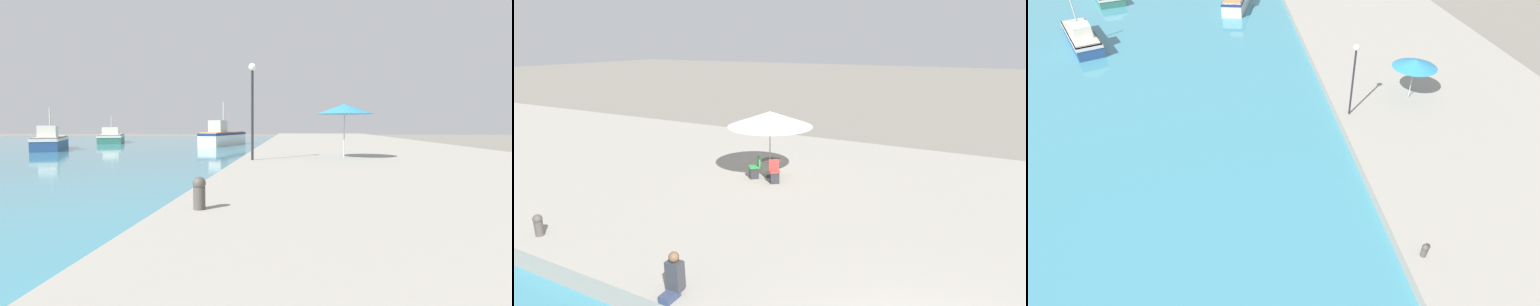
{
  "view_description": "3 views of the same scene",
  "coord_description": "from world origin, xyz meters",
  "views": [
    {
      "loc": [
        2.62,
        3.45,
        2.3
      ],
      "look_at": [
        1.5,
        15.74,
        1.43
      ],
      "focal_mm": 28.0,
      "sensor_mm": 36.0,
      "label": 1
    },
    {
      "loc": [
        -5.47,
        0.33,
        6.09
      ],
      "look_at": [
        8.58,
        7.61,
        1.63
      ],
      "focal_mm": 28.0,
      "sensor_mm": 36.0,
      "label": 2
    },
    {
      "loc": [
        -6.26,
        1.53,
        13.87
      ],
      "look_at": [
        -4.0,
        18.0,
        1.23
      ],
      "focal_mm": 28.0,
      "sensor_mm": 36.0,
      "label": 3
    }
  ],
  "objects": [
    {
      "name": "fishing_boat_mid",
      "position": [
        -19.27,
        37.78,
        0.8
      ],
      "size": [
        5.24,
        8.15,
        3.85
      ],
      "rotation": [
        0.0,
        0.0,
        0.42
      ],
      "color": "navy",
      "rests_on": "water_basin"
    },
    {
      "name": "quay_promenade",
      "position": [
        8.0,
        37.0,
        0.31
      ],
      "size": [
        16.0,
        90.0,
        0.63
      ],
      "color": "gray",
      "rests_on": "ground_plane"
    },
    {
      "name": "lamppost",
      "position": [
        0.73,
        22.28,
        3.72
      ],
      "size": [
        0.36,
        0.36,
        4.56
      ],
      "color": "#232328",
      "rests_on": "quay_promenade"
    },
    {
      "name": "cafe_umbrella_white",
      "position": [
        5.21,
        23.76,
        3.09
      ],
      "size": [
        2.85,
        2.85,
        2.71
      ],
      "color": "#B7B7B7",
      "rests_on": "quay_promenade"
    },
    {
      "name": "mooring_bollard",
      "position": [
        0.8,
        11.12,
        0.97
      ],
      "size": [
        0.26,
        0.26,
        0.65
      ],
      "color": "#4C4742",
      "rests_on": "quay_promenade"
    }
  ]
}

